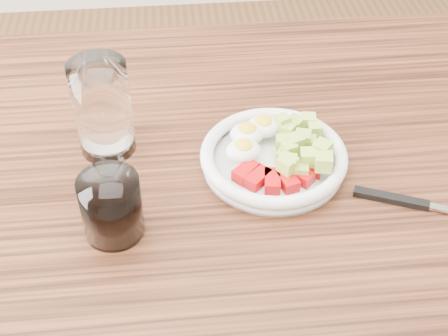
# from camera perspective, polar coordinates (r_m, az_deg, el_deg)

# --- Properties ---
(dining_table) EXTENTS (1.50, 0.90, 0.77)m
(dining_table) POSITION_cam_1_polar(r_m,az_deg,el_deg) (0.94, 0.67, -6.26)
(dining_table) COLOR brown
(dining_table) RESTS_ON ground
(bowl) EXTENTS (0.21, 0.21, 0.05)m
(bowl) POSITION_cam_1_polar(r_m,az_deg,el_deg) (0.89, 4.58, 1.17)
(bowl) COLOR white
(bowl) RESTS_ON dining_table
(fork) EXTENTS (0.20, 0.09, 0.01)m
(fork) POSITION_cam_1_polar(r_m,az_deg,el_deg) (0.88, 16.86, -3.06)
(fork) COLOR black
(fork) RESTS_ON dining_table
(water_glass) EXTENTS (0.08, 0.08, 0.15)m
(water_glass) POSITION_cam_1_polar(r_m,az_deg,el_deg) (0.90, -11.04, 5.38)
(water_glass) COLOR white
(water_glass) RESTS_ON dining_table
(coffee_glass) EXTENTS (0.08, 0.08, 0.09)m
(coffee_glass) POSITION_cam_1_polar(r_m,az_deg,el_deg) (0.79, -10.25, -3.54)
(coffee_glass) COLOR white
(coffee_glass) RESTS_ON dining_table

